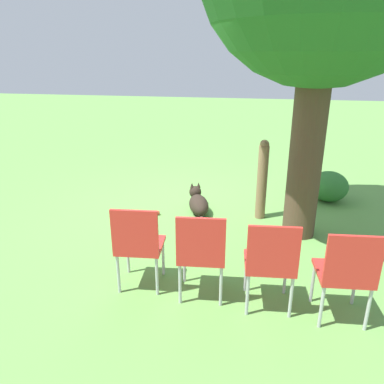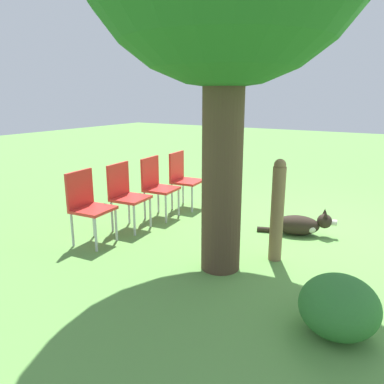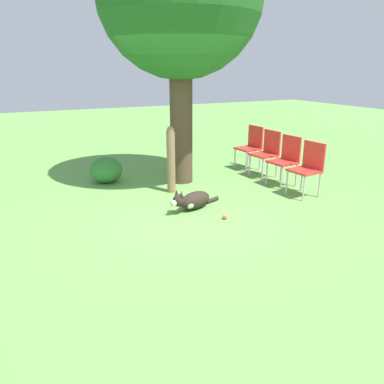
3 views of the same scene
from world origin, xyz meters
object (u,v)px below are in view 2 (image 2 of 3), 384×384
object	(u,v)px
red_chair_3	(88,202)
tennis_ball	(296,218)
red_chair_1	(157,183)
dog	(302,225)
red_chair_2	(125,192)
red_chair_0	(183,176)
fence_post	(277,210)

from	to	relation	value
red_chair_3	tennis_ball	xyz separation A→B (m)	(-1.94, -2.18, -0.48)
red_chair_1	red_chair_3	bearing A→B (deg)	-99.92
dog	red_chair_2	distance (m)	2.37
red_chair_2	tennis_ball	bearing A→B (deg)	34.78
red_chair_0	tennis_ball	xyz separation A→B (m)	(-1.78, -0.31, -0.48)
dog	red_chair_0	distance (m)	2.06
fence_post	red_chair_1	bearing A→B (deg)	-14.87
tennis_ball	dog	bearing A→B (deg)	112.47
red_chair_1	fence_post	bearing A→B (deg)	-19.67
red_chair_3	red_chair_1	bearing A→B (deg)	80.08
fence_post	tennis_ball	distance (m)	1.58
dog	red_chair_3	distance (m)	2.74
fence_post	tennis_ball	size ratio (longest dim) A/B	16.67
red_chair_1	red_chair_2	bearing A→B (deg)	-99.92
red_chair_0	red_chair_2	world-z (taller)	same
red_chair_1	red_chair_3	world-z (taller)	same
dog	tennis_ball	xyz separation A→B (m)	(0.23, -0.56, -0.10)
red_chair_0	red_chair_1	xyz separation A→B (m)	(0.06, 0.62, 0.00)
dog	red_chair_3	bearing A→B (deg)	-162.02
red_chair_0	fence_post	bearing A→B (deg)	-35.39
red_chair_2	red_chair_0	bearing A→B (deg)	80.08
red_chair_2	red_chair_3	world-z (taller)	same
dog	fence_post	distance (m)	1.01
fence_post	tennis_ball	xyz separation A→B (m)	(0.19, -1.47, -0.54)
red_chair_1	red_chair_3	size ratio (longest dim) A/B	1.00
red_chair_1	tennis_ball	world-z (taller)	red_chair_1
red_chair_0	red_chair_2	distance (m)	1.25
fence_post	tennis_ball	bearing A→B (deg)	-82.67
red_chair_2	dog	bearing A→B (deg)	20.36
red_chair_1	red_chair_2	size ratio (longest dim) A/B	1.00
fence_post	red_chair_0	world-z (taller)	fence_post
fence_post	red_chair_3	world-z (taller)	fence_post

